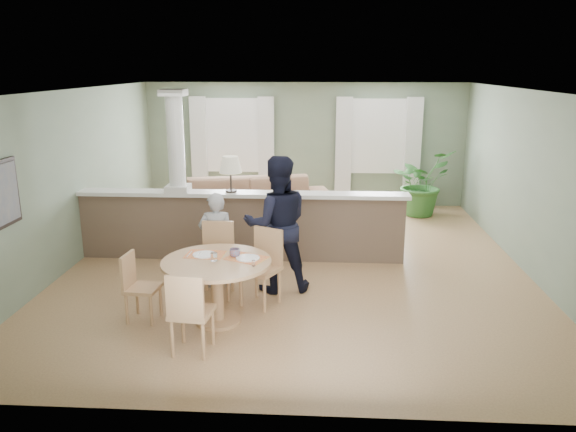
# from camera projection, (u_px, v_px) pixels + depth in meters

# --- Properties ---
(ground) EXTENTS (8.00, 8.00, 0.00)m
(ground) POSITION_uv_depth(u_px,v_px,m) (296.00, 264.00, 8.92)
(ground) COLOR tan
(ground) RESTS_ON ground
(room_shell) EXTENTS (7.02, 8.02, 2.71)m
(room_shell) POSITION_uv_depth(u_px,v_px,m) (297.00, 145.00, 9.06)
(room_shell) COLOR gray
(room_shell) RESTS_ON ground
(pony_wall) EXTENTS (5.32, 0.38, 2.70)m
(pony_wall) POSITION_uv_depth(u_px,v_px,m) (236.00, 217.00, 8.99)
(pony_wall) COLOR brown
(pony_wall) RESTS_ON ground
(sofa) EXTENTS (3.35, 1.89, 0.92)m
(sofa) POSITION_uv_depth(u_px,v_px,m) (251.00, 204.00, 10.85)
(sofa) COLOR #916C4F
(sofa) RESTS_ON ground
(houseplant) EXTENTS (1.63, 1.62, 1.37)m
(houseplant) POSITION_uv_depth(u_px,v_px,m) (421.00, 183.00, 11.68)
(houseplant) COLOR #2D6227
(houseplant) RESTS_ON ground
(dining_table) EXTENTS (1.32, 1.32, 0.90)m
(dining_table) POSITION_uv_depth(u_px,v_px,m) (217.00, 273.00, 6.74)
(dining_table) COLOR tan
(dining_table) RESTS_ON ground
(chair_far_boy) EXTENTS (0.46, 0.46, 1.01)m
(chair_far_boy) POSITION_uv_depth(u_px,v_px,m) (217.00, 256.00, 7.61)
(chair_far_boy) COLOR tan
(chair_far_boy) RESTS_ON ground
(chair_far_man) EXTENTS (0.61, 0.61, 1.00)m
(chair_far_man) POSITION_uv_depth(u_px,v_px,m) (263.00, 263.00, 7.33)
(chair_far_man) COLOR tan
(chair_far_man) RESTS_ON ground
(chair_near) EXTENTS (0.47, 0.47, 0.95)m
(chair_near) POSITION_uv_depth(u_px,v_px,m) (189.00, 310.00, 5.99)
(chair_near) COLOR tan
(chair_near) RESTS_ON ground
(chair_side) EXTENTS (0.42, 0.42, 0.85)m
(chair_side) POSITION_uv_depth(u_px,v_px,m) (137.00, 284.00, 6.85)
(chair_side) COLOR tan
(chair_side) RESTS_ON ground
(child_person) EXTENTS (0.53, 0.38, 1.37)m
(child_person) POSITION_uv_depth(u_px,v_px,m) (217.00, 240.00, 7.84)
(child_person) COLOR #9D9DA2
(child_person) RESTS_ON ground
(man_person) EXTENTS (1.05, 0.89, 1.89)m
(man_person) POSITION_uv_depth(u_px,v_px,m) (277.00, 224.00, 7.67)
(man_person) COLOR black
(man_person) RESTS_ON ground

